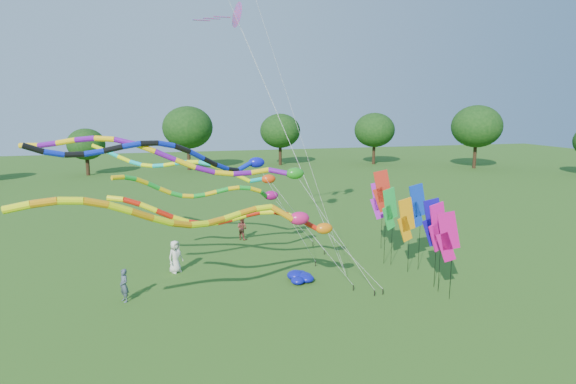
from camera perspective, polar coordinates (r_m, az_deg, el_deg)
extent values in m
plane|color=#245416|center=(21.96, 4.66, -14.58)|extent=(160.00, 160.00, 0.00)
cylinder|color=#382314|center=(71.92, 20.84, 3.09)|extent=(0.50, 0.50, 2.19)
ellipsoid|color=#0F340E|center=(71.66, 20.98, 5.36)|extent=(4.61, 4.61, 3.92)
cylinder|color=#382314|center=(71.78, 9.96, 3.79)|extent=(0.50, 0.50, 2.68)
ellipsoid|color=#0F340E|center=(71.48, 10.04, 6.58)|extent=(5.65, 5.65, 4.81)
cylinder|color=#382314|center=(72.69, -0.85, 4.09)|extent=(0.50, 0.50, 2.83)
ellipsoid|color=#0F340E|center=(72.39, -0.86, 7.00)|extent=(5.98, 5.98, 5.09)
cylinder|color=#382314|center=(70.66, -11.64, 3.80)|extent=(0.50, 0.50, 3.06)
ellipsoid|color=#0F340E|center=(70.34, -11.76, 7.03)|extent=(6.47, 6.47, 5.50)
cylinder|color=#382314|center=(74.79, -23.45, 3.28)|extent=(0.50, 0.50, 2.48)
ellipsoid|color=#0F340E|center=(74.51, -23.63, 5.75)|extent=(5.24, 5.24, 4.45)
cylinder|color=black|center=(24.67, 11.18, -11.51)|extent=(0.05, 0.05, 0.30)
cylinder|color=silver|center=(23.61, 7.85, -7.93)|extent=(0.02, 0.02, 4.41)
ellipsoid|color=orange|center=(22.77, 4.30, -4.33)|extent=(0.83, 0.54, 0.54)
cylinder|color=red|center=(22.67, 2.58, -3.90)|extent=(0.24, 0.24, 0.77)
cylinder|color=#FFF70D|center=(22.65, 0.86, -3.08)|extent=(0.24, 0.24, 0.73)
cylinder|color=red|center=(22.64, -0.84, -2.55)|extent=(0.24, 0.24, 0.68)
cylinder|color=#FFF70D|center=(22.63, -2.53, -2.39)|extent=(0.24, 0.24, 0.66)
cylinder|color=red|center=(22.61, -4.19, -2.59)|extent=(0.24, 0.24, 0.67)
cylinder|color=#FFF70D|center=(22.55, -5.84, -3.01)|extent=(0.24, 0.24, 0.68)
cylinder|color=red|center=(22.45, -7.50, -3.44)|extent=(0.24, 0.24, 0.68)
cylinder|color=#FFF70D|center=(22.30, -9.18, -3.69)|extent=(0.24, 0.24, 0.68)
cylinder|color=red|center=(22.11, -10.89, -3.62)|extent=(0.24, 0.24, 0.71)
cylinder|color=#FFF70D|center=(21.91, -12.64, -3.21)|extent=(0.24, 0.24, 0.74)
cylinder|color=red|center=(21.72, -14.43, -2.53)|extent=(0.24, 0.24, 0.76)
cylinder|color=#FFF70D|center=(21.59, -16.24, -1.77)|extent=(0.24, 0.24, 0.74)
cylinder|color=red|center=(21.55, -18.04, -1.12)|extent=(0.24, 0.24, 0.70)
cylinder|color=#FFF70D|center=(21.63, -19.79, -0.75)|extent=(0.24, 0.24, 0.66)
cylinder|color=black|center=(24.91, 7.74, -11.18)|extent=(0.05, 0.05, 0.30)
cylinder|color=silver|center=(23.29, 4.72, -7.28)|extent=(0.02, 0.02, 5.05)
ellipsoid|color=#D31760|center=(21.90, 1.33, -3.14)|extent=(0.96, 0.61, 0.61)
cylinder|color=orange|center=(21.68, -0.71, -2.52)|extent=(0.28, 0.28, 1.11)
cylinder|color=#E8F60C|center=(21.47, -2.92, -1.90)|extent=(0.28, 0.28, 0.80)
cylinder|color=orange|center=(21.12, -4.82, -2.29)|extent=(0.28, 0.28, 0.81)
cylinder|color=#E8F60C|center=(20.75, -6.69, -2.88)|extent=(0.28, 0.28, 0.81)
cylinder|color=orange|center=(20.35, -8.58, -3.45)|extent=(0.28, 0.28, 0.81)
cylinder|color=#E8F60C|center=(19.91, -10.51, -3.78)|extent=(0.28, 0.28, 0.82)
cylinder|color=orange|center=(19.44, -12.52, -3.75)|extent=(0.28, 0.28, 0.85)
cylinder|color=#E8F60C|center=(18.97, -14.66, -3.31)|extent=(0.28, 0.28, 0.88)
cylinder|color=orange|center=(18.55, -16.93, -2.60)|extent=(0.28, 0.28, 0.89)
cylinder|color=#E8F60C|center=(18.21, -19.33, -1.82)|extent=(0.28, 0.28, 0.87)
cylinder|color=orange|center=(17.97, -21.84, -1.21)|extent=(0.28, 0.28, 0.83)
cylinder|color=#E8F60C|center=(17.87, -24.40, -0.96)|extent=(0.28, 0.28, 0.80)
cylinder|color=orange|center=(17.89, -26.97, -1.12)|extent=(0.28, 0.28, 0.81)
cylinder|color=#E8F60C|center=(18.02, -29.50, -1.59)|extent=(0.28, 0.28, 0.83)
cylinder|color=black|center=(24.43, 10.21, -11.69)|extent=(0.05, 0.05, 0.30)
cylinder|color=silver|center=(22.96, 5.72, -4.95)|extent=(0.02, 0.02, 7.07)
ellipsoid|color=#1E8A19|center=(22.02, 0.84, 2.23)|extent=(0.83, 0.54, 0.54)
cylinder|color=#6C0E9B|center=(22.15, -1.20, 2.44)|extent=(0.24, 0.24, 0.95)
cylinder|color=yellow|center=(22.24, -3.36, 2.47)|extent=(0.24, 0.24, 0.84)
cylinder|color=#6C0E9B|center=(22.06, -5.47, 2.21)|extent=(0.24, 0.24, 0.84)
cylinder|color=yellow|center=(21.86, -7.62, 2.23)|extent=(0.24, 0.24, 0.86)
cylinder|color=#6C0E9B|center=(21.67, -9.81, 2.60)|extent=(0.24, 0.24, 0.88)
cylinder|color=yellow|center=(21.52, -12.06, 3.31)|extent=(0.24, 0.24, 0.91)
cylinder|color=#6C0E9B|center=(21.44, -14.32, 4.19)|extent=(0.24, 0.24, 0.92)
cylinder|color=yellow|center=(21.45, -16.58, 5.05)|extent=(0.24, 0.24, 0.89)
cylinder|color=#6C0E9B|center=(21.57, -18.79, 5.66)|extent=(0.24, 0.24, 0.85)
cylinder|color=yellow|center=(21.81, -20.91, 5.91)|extent=(0.24, 0.24, 0.83)
cylinder|color=#6C0E9B|center=(22.14, -22.91, 5.79)|extent=(0.24, 0.24, 0.84)
cylinder|color=yellow|center=(22.54, -24.80, 5.45)|extent=(0.24, 0.24, 0.86)
cylinder|color=#6C0E9B|center=(22.99, -26.60, 5.08)|extent=(0.24, 0.24, 0.85)
cylinder|color=yellow|center=(23.46, -28.34, 4.86)|extent=(0.24, 0.24, 0.84)
cylinder|color=black|center=(28.24, 3.28, -8.49)|extent=(0.05, 0.05, 0.30)
cylinder|color=silver|center=(26.15, 0.00, -2.78)|extent=(0.02, 0.02, 7.28)
ellipsoid|color=#0D11B9|center=(24.49, -3.76, 3.51)|extent=(0.83, 0.54, 0.54)
cylinder|color=#0B20B7|center=(24.14, -5.19, 3.02)|extent=(0.24, 0.24, 0.78)
cylinder|color=black|center=(23.72, -6.56, 2.65)|extent=(0.24, 0.24, 0.75)
cylinder|color=#0B20B7|center=(23.18, -7.85, 2.95)|extent=(0.24, 0.24, 0.79)
cylinder|color=black|center=(22.67, -9.26, 3.56)|extent=(0.24, 0.24, 0.81)
cylinder|color=#0B20B7|center=(22.21, -10.79, 4.32)|extent=(0.24, 0.24, 0.81)
cylinder|color=black|center=(21.84, -12.45, 5.03)|extent=(0.24, 0.24, 0.77)
cylinder|color=#0B20B7|center=(21.56, -14.24, 5.48)|extent=(0.24, 0.24, 0.73)
cylinder|color=black|center=(21.37, -16.12, 5.57)|extent=(0.24, 0.24, 0.73)
cylinder|color=#0B20B7|center=(21.26, -18.05, 5.31)|extent=(0.24, 0.24, 0.74)
cylinder|color=black|center=(21.22, -20.02, 4.83)|extent=(0.24, 0.24, 0.76)
cylinder|color=#0B20B7|center=(21.22, -22.00, 4.35)|extent=(0.24, 0.24, 0.75)
cylinder|color=black|center=(21.23, -23.99, 4.08)|extent=(0.24, 0.24, 0.74)
cylinder|color=#0B20B7|center=(21.21, -25.98, 4.14)|extent=(0.24, 0.24, 0.74)
cylinder|color=black|center=(21.15, -27.97, 4.56)|extent=(0.24, 0.24, 0.77)
cylinder|color=black|center=(30.39, 4.33, -7.13)|extent=(0.05, 0.05, 0.30)
cylinder|color=silver|center=(29.75, 1.05, -2.74)|extent=(0.02, 0.02, 5.68)
ellipsoid|color=#F0410E|center=(29.42, -2.32, 1.56)|extent=(0.87, 0.56, 0.56)
cylinder|color=#0BC4BC|center=(29.29, -3.78, 1.42)|extent=(0.25, 0.25, 0.86)
cylinder|color=#F2FF0D|center=(29.11, -5.32, 1.64)|extent=(0.25, 0.25, 0.86)
cylinder|color=#0BC4BC|center=(29.09, -6.84, 2.35)|extent=(0.25, 0.25, 0.85)
cylinder|color=#F2FF0D|center=(29.17, -8.34, 2.98)|extent=(0.25, 0.25, 0.81)
cylinder|color=#0BC4BC|center=(29.36, -9.79, 3.38)|extent=(0.25, 0.25, 0.78)
cylinder|color=#F2FF0D|center=(29.64, -11.19, 3.51)|extent=(0.25, 0.25, 0.78)
cylinder|color=#0BC4BC|center=(29.99, -12.53, 3.41)|extent=(0.25, 0.25, 0.79)
cylinder|color=#F2FF0D|center=(30.39, -13.82, 3.20)|extent=(0.25, 0.25, 0.80)
cylinder|color=#0BC4BC|center=(30.80, -15.08, 3.04)|extent=(0.25, 0.25, 0.79)
cylinder|color=#F2FF0D|center=(31.19, -16.33, 3.04)|extent=(0.25, 0.25, 0.78)
cylinder|color=#0BC4BC|center=(31.54, -17.58, 3.27)|extent=(0.25, 0.25, 0.79)
cylinder|color=#F2FF0D|center=(31.83, -18.87, 3.73)|extent=(0.25, 0.25, 0.82)
cylinder|color=#0BC4BC|center=(32.07, -20.18, 4.31)|extent=(0.25, 0.25, 0.85)
cylinder|color=#F2FF0D|center=(32.26, -21.53, 4.88)|extent=(0.25, 0.25, 0.84)
cylinder|color=black|center=(32.15, 2.97, -6.14)|extent=(0.05, 0.05, 0.30)
cylinder|color=silver|center=(30.91, 0.56, -3.26)|extent=(0.02, 0.02, 4.61)
ellipsoid|color=#9C0E68|center=(29.84, -2.02, -0.40)|extent=(0.91, 0.58, 0.58)
cylinder|color=green|center=(29.27, -2.96, -0.19)|extent=(0.26, 0.26, 0.95)
cylinder|color=#E4B60C|center=(28.73, -3.90, 0.27)|extent=(0.26, 0.26, 0.68)
cylinder|color=green|center=(28.52, -5.15, 0.49)|extent=(0.26, 0.26, 0.66)
cylinder|color=#E4B60C|center=(28.41, -6.45, 0.45)|extent=(0.26, 0.26, 0.67)
cylinder|color=green|center=(28.36, -7.79, 0.20)|extent=(0.26, 0.26, 0.68)
cylinder|color=#E4B60C|center=(28.35, -9.13, -0.14)|extent=(0.26, 0.26, 0.69)
cylinder|color=green|center=(28.33, -10.46, -0.41)|extent=(0.26, 0.26, 0.67)
cylinder|color=#E4B60C|center=(28.27, -11.79, -0.48)|extent=(0.26, 0.26, 0.66)
cylinder|color=green|center=(28.16, -13.10, -0.28)|extent=(0.26, 0.26, 0.68)
cylinder|color=#E4B60C|center=(27.97, -14.39, 0.15)|extent=(0.26, 0.26, 0.72)
cylinder|color=green|center=(27.72, -15.68, 0.71)|extent=(0.26, 0.26, 0.74)
cylinder|color=#E4B60C|center=(27.43, -16.96, 1.24)|extent=(0.26, 0.26, 0.72)
cylinder|color=green|center=(27.12, -18.24, 1.58)|extent=(0.26, 0.26, 0.69)
cylinder|color=#E4B60C|center=(26.82, -19.52, 1.64)|extent=(0.26, 0.26, 0.67)
cylinder|color=black|center=(26.19, 6.88, -10.07)|extent=(0.04, 0.04, 0.30)
cylinder|color=silver|center=(24.35, -0.40, 12.28)|extent=(0.01, 0.01, 20.61)
cylinder|color=black|center=(26.19, 6.88, -10.07)|extent=(0.04, 0.04, 0.30)
cylinder|color=silver|center=(22.60, -3.63, 14.48)|extent=(0.01, 0.01, 23.30)
cylinder|color=black|center=(26.19, 6.88, -10.07)|extent=(0.04, 0.04, 0.30)
cylinder|color=silver|center=(25.67, 0.33, 5.60)|extent=(0.01, 0.01, 15.07)
cone|color=purple|center=(27.34, -6.26, 20.21)|extent=(1.51, 1.60, 1.53)
cube|color=purple|center=(27.22, -7.80, 19.90)|extent=(0.90, 0.12, 0.04)
cube|color=purple|center=(27.13, -9.02, 19.64)|extent=(0.90, 0.12, 0.04)
cube|color=purple|center=(27.05, -10.24, 19.38)|extent=(0.90, 0.12, 0.04)
cylinder|color=black|center=(25.63, 17.14, -6.19)|extent=(0.02, 0.02, 4.32)
cube|color=#160BA6|center=(25.16, 16.87, -2.81)|extent=(1.16, 0.26, 1.93)
cube|color=#160BA6|center=(25.32, 16.61, -4.58)|extent=(1.01, 0.24, 1.51)
cylinder|color=black|center=(28.56, 12.25, -4.35)|extent=(0.02, 0.02, 4.26)
cube|color=green|center=(28.07, 12.03, -1.38)|extent=(1.14, 0.39, 1.93)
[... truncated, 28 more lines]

